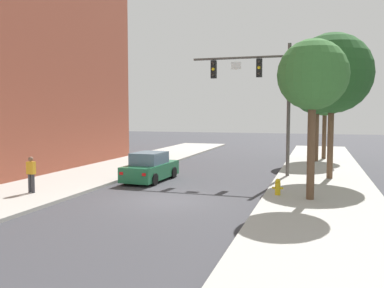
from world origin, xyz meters
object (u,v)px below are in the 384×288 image
object	(u,v)px
street_tree_nearest	(313,76)
street_tree_farthest	(325,93)
traffic_signal_mast	(261,86)
pedestrian_sidewalk_left_walker	(31,173)
street_tree_second	(332,74)
car_lead_green	(150,168)
street_tree_third	(318,89)
fire_hydrant	(278,187)

from	to	relation	value
street_tree_nearest	street_tree_farthest	world-z (taller)	street_tree_farthest
traffic_signal_mast	street_tree_farthest	size ratio (longest dim) A/B	1.08
pedestrian_sidewalk_left_walker	street_tree_farthest	world-z (taller)	street_tree_farthest
street_tree_nearest	street_tree_second	size ratio (longest dim) A/B	0.84
car_lead_green	street_tree_nearest	xyz separation A→B (m)	(8.51, -3.06, 4.53)
street_tree_nearest	street_tree_second	bearing A→B (deg)	81.23
pedestrian_sidewalk_left_walker	street_tree_nearest	world-z (taller)	street_tree_nearest
pedestrian_sidewalk_left_walker	street_tree_second	xyz separation A→B (m)	(12.93, 8.26, 4.80)
street_tree_second	street_tree_farthest	world-z (taller)	street_tree_second
street_tree_nearest	street_tree_third	distance (m)	14.04
car_lead_green	street_tree_third	world-z (taller)	street_tree_third
fire_hydrant	street_tree_third	xyz separation A→B (m)	(1.54, 13.52, 5.03)
car_lead_green	fire_hydrant	xyz separation A→B (m)	(7.14, -2.55, -0.22)
street_tree_third	street_tree_farthest	world-z (taller)	street_tree_third
street_tree_farthest	traffic_signal_mast	bearing A→B (deg)	-110.73
traffic_signal_mast	car_lead_green	bearing A→B (deg)	-149.97
street_tree_third	street_tree_farthest	distance (m)	2.07
fire_hydrant	street_tree_second	bearing A→B (deg)	67.14
pedestrian_sidewalk_left_walker	fire_hydrant	size ratio (longest dim) A/B	2.28
car_lead_green	fire_hydrant	size ratio (longest dim) A/B	5.97
street_tree_second	traffic_signal_mast	bearing A→B (deg)	175.24
traffic_signal_mast	street_tree_second	size ratio (longest dim) A/B	0.95
pedestrian_sidewalk_left_walker	fire_hydrant	world-z (taller)	pedestrian_sidewalk_left_walker
traffic_signal_mast	car_lead_green	xyz separation A→B (m)	(-5.57, -3.22, -4.58)
street_tree_second	street_tree_third	size ratio (longest dim) A/B	1.08
car_lead_green	street_tree_third	distance (m)	14.80
car_lead_green	street_tree_third	bearing A→B (deg)	51.66
fire_hydrant	street_tree_second	size ratio (longest dim) A/B	0.09
pedestrian_sidewalk_left_walker	street_tree_second	size ratio (longest dim) A/B	0.21
traffic_signal_mast	fire_hydrant	xyz separation A→B (m)	(1.57, -5.77, -4.79)
fire_hydrant	street_tree_farthest	distance (m)	16.35
car_lead_green	street_tree_farthest	xyz separation A→B (m)	(9.25, 12.95, 4.55)
car_lead_green	street_tree_second	xyz separation A→B (m)	(9.43, 2.90, 5.14)
traffic_signal_mast	street_tree_third	distance (m)	8.36
street_tree_third	street_tree_nearest	bearing A→B (deg)	-90.69
street_tree_nearest	street_tree_second	distance (m)	6.06
car_lead_green	street_tree_nearest	world-z (taller)	street_tree_nearest
traffic_signal_mast	car_lead_green	world-z (taller)	traffic_signal_mast
car_lead_green	pedestrian_sidewalk_left_walker	world-z (taller)	pedestrian_sidewalk_left_walker
street_tree_third	street_tree_second	bearing A→B (deg)	-84.69
street_tree_farthest	street_tree_second	bearing A→B (deg)	-88.96
traffic_signal_mast	street_tree_nearest	size ratio (longest dim) A/B	1.14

